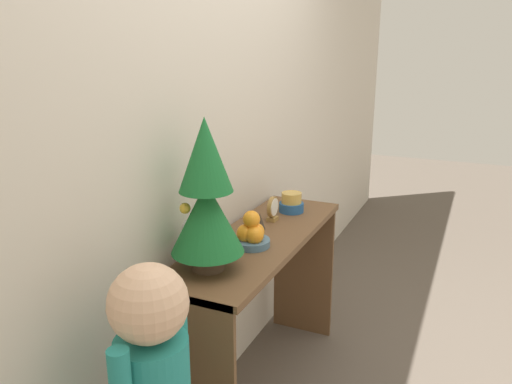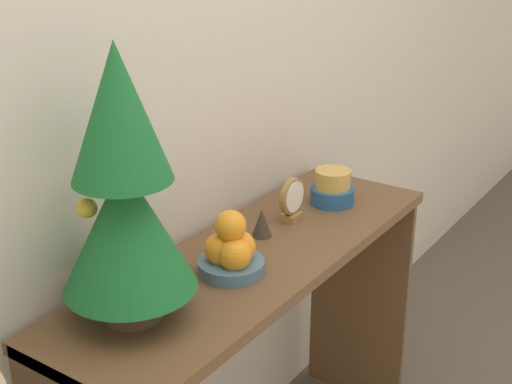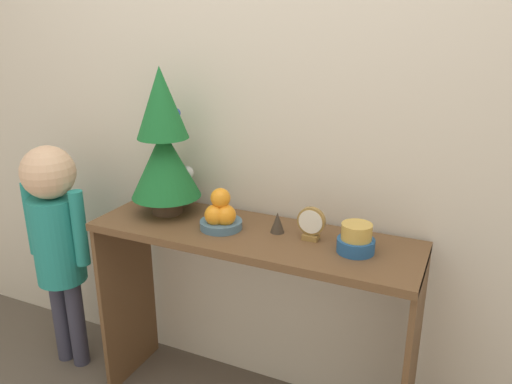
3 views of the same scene
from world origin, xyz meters
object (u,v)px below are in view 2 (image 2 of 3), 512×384
(mini_tree, at_px, (124,192))
(desk_clock, at_px, (292,200))
(singing_bowl, at_px, (333,189))
(figurine, at_px, (262,222))
(fruit_bowl, at_px, (231,251))

(mini_tree, xyz_separation_m, desk_clock, (0.62, -0.01, -0.23))
(singing_bowl, xyz_separation_m, desk_clock, (-0.17, 0.03, 0.01))
(singing_bowl, xyz_separation_m, figurine, (-0.31, 0.04, -0.01))
(desk_clock, relative_size, figurine, 1.56)
(mini_tree, distance_m, figurine, 0.55)
(mini_tree, height_order, fruit_bowl, mini_tree)
(figurine, bearing_deg, desk_clock, -4.42)
(fruit_bowl, height_order, desk_clock, fruit_bowl)
(desk_clock, xyz_separation_m, figurine, (-0.13, 0.01, -0.02))
(singing_bowl, relative_size, figurine, 1.63)
(singing_bowl, height_order, figurine, singing_bowl)
(figurine, bearing_deg, fruit_bowl, -165.44)
(fruit_bowl, relative_size, desk_clock, 1.30)
(desk_clock, height_order, figurine, desk_clock)
(singing_bowl, bearing_deg, fruit_bowl, -178.83)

